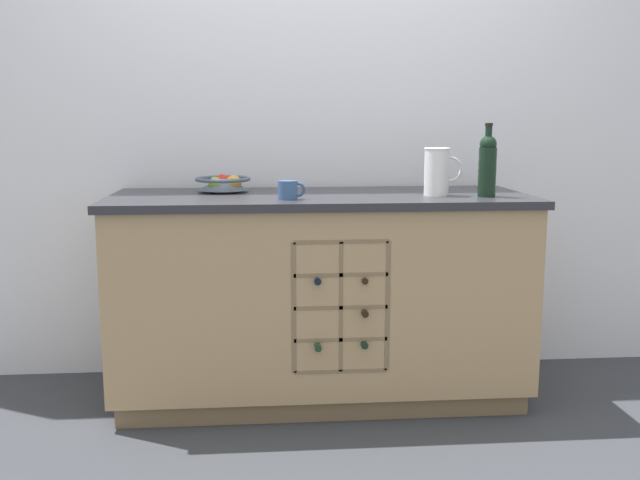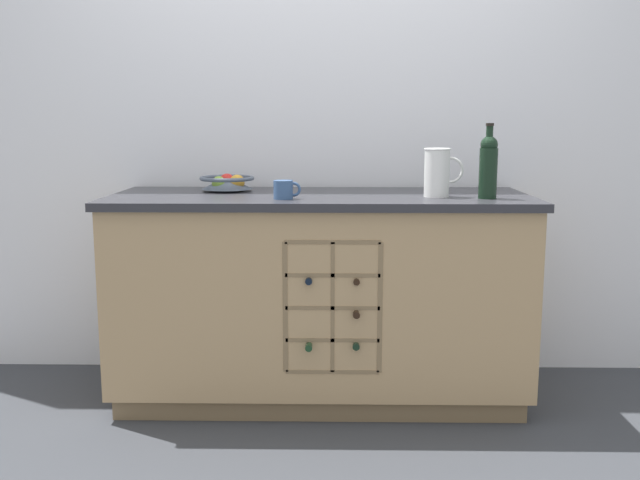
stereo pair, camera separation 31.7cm
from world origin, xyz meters
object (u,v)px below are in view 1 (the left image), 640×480
(fruit_bowl, at_px, (223,183))
(ceramic_mug, at_px, (289,190))
(standing_wine_bottle, at_px, (487,164))
(white_pitcher, at_px, (437,171))

(fruit_bowl, height_order, ceramic_mug, fruit_bowl)
(ceramic_mug, relative_size, standing_wine_bottle, 0.37)
(ceramic_mug, xyz_separation_m, standing_wine_bottle, (0.85, 0.03, 0.10))
(fruit_bowl, relative_size, standing_wine_bottle, 0.81)
(white_pitcher, height_order, ceramic_mug, white_pitcher)
(fruit_bowl, distance_m, ceramic_mug, 0.44)
(standing_wine_bottle, bearing_deg, white_pitcher, 162.64)
(white_pitcher, distance_m, standing_wine_bottle, 0.21)
(white_pitcher, xyz_separation_m, ceramic_mug, (-0.65, -0.10, -0.07))
(white_pitcher, bearing_deg, standing_wine_bottle, -17.36)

